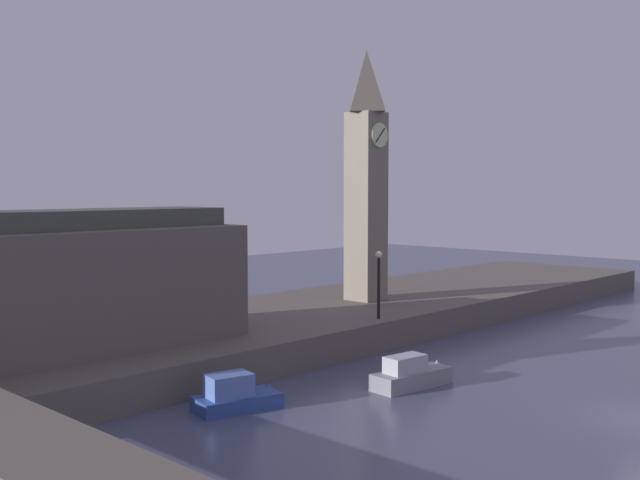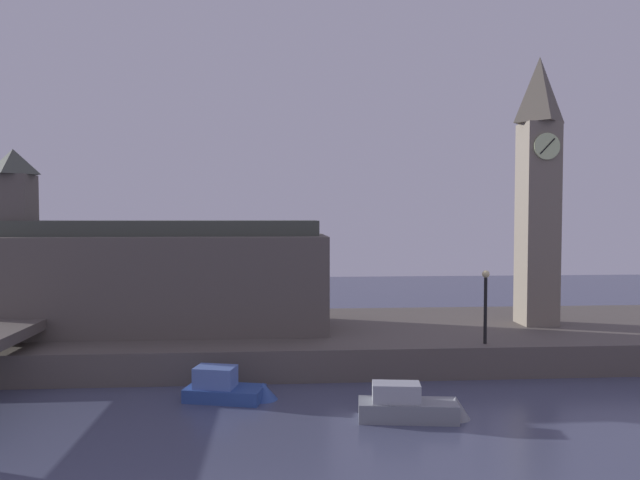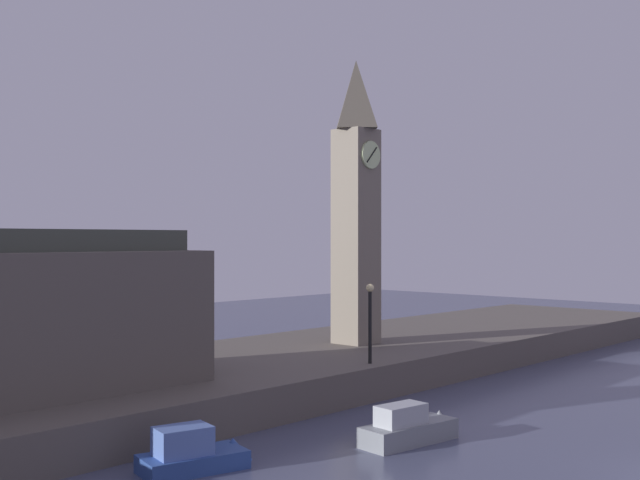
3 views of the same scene
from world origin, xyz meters
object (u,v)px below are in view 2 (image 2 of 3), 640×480
Objects in this scene: streetlamp at (486,297)px; boat_cruiser_grey at (416,406)px; parliament_hall at (156,276)px; boat_tour_blue at (233,389)px; clock_tower at (538,186)px.

streetlamp is 0.80× the size of boat_cruiser_grey.
parliament_hall is 17.05m from streetlamp.
parliament_hall is 4.20× the size of boat_tour_blue.
parliament_hall is 3.96× the size of boat_cruiser_grey.
streetlamp is at bearing -134.25° from clock_tower.
parliament_hall reaches higher than boat_cruiser_grey.
streetlamp is 8.20m from boat_cruiser_grey.
parliament_hall reaches higher than streetlamp.
streetlamp is 12.57m from boat_tour_blue.
parliament_hall reaches higher than boat_tour_blue.
boat_tour_blue reaches higher than boat_cruiser_grey.
clock_tower is 4.24× the size of streetlamp.
parliament_hall is 9.82m from boat_tour_blue.
boat_tour_blue is (-11.76, -3.02, -3.26)m from streetlamp.
clock_tower reaches higher than parliament_hall.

